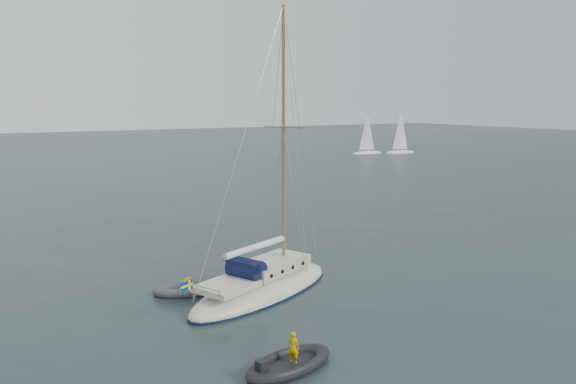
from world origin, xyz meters
TOP-DOWN VIEW (x-y plane):
  - ground at (0.00, 0.00)m, footprint 300.00×300.00m
  - sailboat at (-1.37, -1.73)m, footprint 9.39×2.81m
  - dinghy at (-4.39, 0.02)m, footprint 2.95×1.33m
  - rib at (-4.01, -8.55)m, footprint 3.44×1.56m
  - distant_yacht_b at (51.07, 48.54)m, footprint 6.04×3.22m
  - distant_yacht_c at (45.65, 50.58)m, footprint 5.84×3.12m

SIDE VIEW (x-z plane):
  - ground at x=0.00m, z-range 0.00..0.00m
  - dinghy at x=-4.39m, z-range -0.03..0.40m
  - rib at x=-4.01m, z-range -0.42..0.82m
  - sailboat at x=-1.37m, z-range -5.68..7.70m
  - distant_yacht_c at x=45.65m, z-range -0.56..7.18m
  - distant_yacht_b at x=51.07m, z-range -0.58..7.42m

